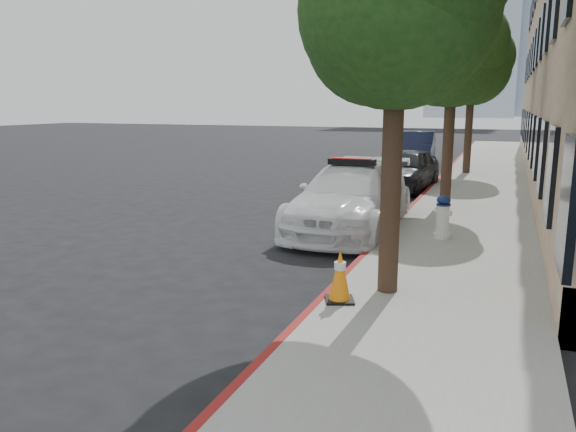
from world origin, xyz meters
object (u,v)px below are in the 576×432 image
(police_car, at_px, (351,197))
(fire_hydrant, at_px, (443,217))
(parked_car_mid, at_px, (405,169))
(traffic_cone, at_px, (340,275))
(parked_car_far, at_px, (415,149))

(police_car, relative_size, fire_hydrant, 5.85)
(police_car, bearing_deg, parked_car_mid, 88.83)
(police_car, distance_m, traffic_cone, 5.38)
(parked_car_far, xyz_separation_m, fire_hydrant, (3.00, -15.37, -0.22))
(fire_hydrant, height_order, traffic_cone, fire_hydrant)
(parked_car_far, bearing_deg, traffic_cone, -88.62)
(police_car, height_order, fire_hydrant, police_car)
(police_car, xyz_separation_m, parked_car_far, (-0.82, 14.65, 0.04))
(traffic_cone, bearing_deg, parked_car_far, 95.94)
(parked_car_far, xyz_separation_m, traffic_cone, (2.07, -19.88, -0.29))
(parked_car_mid, bearing_deg, traffic_cone, -79.08)
(fire_hydrant, distance_m, traffic_cone, 4.61)
(police_car, bearing_deg, fire_hydrant, -18.42)
(police_car, xyz_separation_m, parked_car_mid, (0.10, 6.80, -0.06))
(police_car, distance_m, parked_car_far, 14.68)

